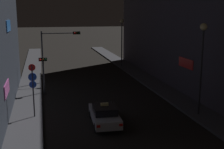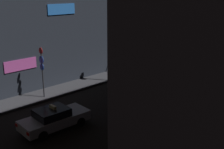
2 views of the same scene
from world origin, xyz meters
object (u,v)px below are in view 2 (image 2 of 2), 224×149
(taxi, at_px, (54,118))
(traffic_light_left_kerb, at_px, (112,55))
(street_lamp_near_block, at_px, (151,77))
(traffic_light_overhead, at_px, (154,35))
(sign_pole_left, at_px, (42,68))

(taxi, bearing_deg, traffic_light_left_kerb, 114.09)
(street_lamp_near_block, bearing_deg, traffic_light_overhead, 126.38)
(taxi, relative_size, street_lamp_near_block, 0.65)
(traffic_light_overhead, height_order, street_lamp_near_block, street_lamp_near_block)
(traffic_light_overhead, relative_size, sign_pole_left, 1.46)
(sign_pole_left, xyz_separation_m, street_lamp_near_block, (12.45, -2.40, 2.52))
(taxi, xyz_separation_m, street_lamp_near_block, (7.49, -0.06, 4.41))
(taxi, bearing_deg, traffic_light_overhead, 100.74)
(traffic_light_overhead, distance_m, street_lamp_near_block, 17.00)
(traffic_light_overhead, bearing_deg, traffic_light_left_kerb, -109.53)
(street_lamp_near_block, bearing_deg, traffic_light_left_kerb, 141.34)
(traffic_light_left_kerb, bearing_deg, taxi, -65.91)
(traffic_light_left_kerb, relative_size, sign_pole_left, 0.92)
(traffic_light_left_kerb, bearing_deg, street_lamp_near_block, -38.66)
(taxi, height_order, sign_pole_left, sign_pole_left)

